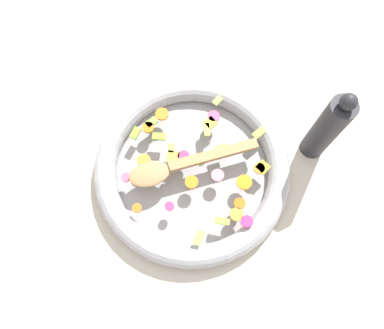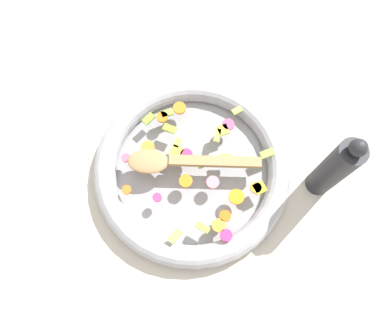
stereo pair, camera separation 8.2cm
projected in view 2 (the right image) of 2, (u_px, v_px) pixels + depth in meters
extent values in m
plane|color=beige|center=(192.00, 171.00, 0.87)|extent=(4.00, 4.00, 0.00)
cylinder|color=gray|center=(192.00, 171.00, 0.87)|extent=(0.40, 0.40, 0.01)
torus|color=#9E9EA5|center=(192.00, 168.00, 0.85)|extent=(0.45, 0.45, 0.05)
cylinder|color=orange|center=(127.00, 190.00, 0.80)|extent=(0.03, 0.03, 0.01)
cylinder|color=#DA5F13|center=(225.00, 216.00, 0.78)|extent=(0.03, 0.03, 0.01)
cylinder|color=orange|center=(186.00, 181.00, 0.81)|extent=(0.03, 0.03, 0.01)
cylinder|color=orange|center=(162.00, 117.00, 0.86)|extent=(0.04, 0.04, 0.01)
cylinder|color=orange|center=(148.00, 147.00, 0.83)|extent=(0.04, 0.04, 0.01)
cylinder|color=orange|center=(180.00, 108.00, 0.87)|extent=(0.04, 0.04, 0.01)
cylinder|color=orange|center=(256.00, 188.00, 0.80)|extent=(0.03, 0.03, 0.01)
cylinder|color=orange|center=(218.00, 225.00, 0.78)|extent=(0.04, 0.04, 0.01)
cylinder|color=orange|center=(236.00, 197.00, 0.80)|extent=(0.05, 0.05, 0.01)
cube|color=#8EAF42|center=(203.00, 227.00, 0.78)|extent=(0.03, 0.03, 0.01)
cube|color=#8DB047|center=(226.00, 157.00, 0.83)|extent=(0.03, 0.01, 0.01)
cube|color=#8BC435|center=(170.00, 129.00, 0.85)|extent=(0.03, 0.03, 0.01)
cube|color=#A2C94E|center=(237.00, 111.00, 0.86)|extent=(0.03, 0.02, 0.01)
cube|color=#82C03A|center=(200.00, 166.00, 0.82)|extent=(0.01, 0.02, 0.01)
cube|color=#90B542|center=(167.00, 113.00, 0.86)|extent=(0.03, 0.02, 0.01)
cube|color=#A6CA4A|center=(217.00, 135.00, 0.84)|extent=(0.02, 0.03, 0.01)
cube|color=#A2C148|center=(177.00, 143.00, 0.84)|extent=(0.02, 0.03, 0.01)
cube|color=#96BF41|center=(267.00, 154.00, 0.83)|extent=(0.03, 0.03, 0.01)
cube|color=#B8C550|center=(175.00, 236.00, 0.77)|extent=(0.03, 0.03, 0.01)
cube|color=#82B835|center=(149.00, 119.00, 0.86)|extent=(0.03, 0.03, 0.01)
cylinder|color=#DB7786|center=(213.00, 182.00, 0.81)|extent=(0.04, 0.04, 0.01)
cylinder|color=#DD2C70|center=(226.00, 235.00, 0.77)|extent=(0.03, 0.03, 0.01)
cylinder|color=#C63066|center=(186.00, 155.00, 0.83)|extent=(0.04, 0.04, 0.01)
cylinder|color=#DC346C|center=(157.00, 197.00, 0.80)|extent=(0.02, 0.02, 0.01)
cylinder|color=#DD446F|center=(228.00, 124.00, 0.85)|extent=(0.03, 0.03, 0.01)
cylinder|color=#D95876|center=(126.00, 158.00, 0.83)|extent=(0.03, 0.03, 0.01)
cube|color=yellow|center=(260.00, 188.00, 0.80)|extent=(0.03, 0.03, 0.01)
cube|color=yellow|center=(223.00, 130.00, 0.85)|extent=(0.03, 0.03, 0.01)
cube|color=yellow|center=(176.00, 152.00, 0.83)|extent=(0.04, 0.04, 0.01)
cube|color=#A87F51|center=(215.00, 163.00, 0.81)|extent=(0.20, 0.04, 0.01)
ellipsoid|color=#A87F51|center=(148.00, 161.00, 0.81)|extent=(0.09, 0.06, 0.01)
cylinder|color=#232328|center=(333.00, 169.00, 0.76)|extent=(0.06, 0.06, 0.21)
sphere|color=#232328|center=(358.00, 148.00, 0.65)|extent=(0.03, 0.03, 0.03)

